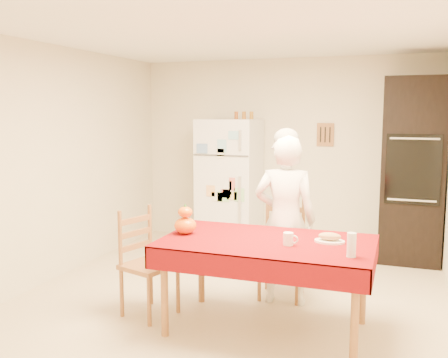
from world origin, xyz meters
The scene contains 17 objects.
floor centered at (0.00, 0.00, 0.00)m, with size 4.50×4.50×0.00m, color beige.
room_shell centered at (0.00, 0.00, 1.62)m, with size 4.02×4.52×2.51m.
refrigerator centered at (-0.65, 1.88, 0.85)m, with size 0.75×0.74×1.70m.
oven_cabinet centered at (1.63, 1.93, 1.10)m, with size 0.70×0.62×2.20m.
dining_table centered at (0.50, -0.53, 0.69)m, with size 1.70×1.00×0.76m.
chair_far centered at (0.44, 0.30, 0.51)m, with size 0.44×0.42×0.95m.
chair_left centered at (-0.61, -0.56, 0.51)m, with size 0.51×0.52×0.95m.
seated_woman centered at (0.50, 0.12, 0.80)m, with size 0.58×0.38×1.59m, color white.
coffee_mug centered at (0.69, -0.62, 0.81)m, with size 0.08×0.08×0.10m, color white.
pumpkin_lower centered at (-0.22, -0.55, 0.83)m, with size 0.19×0.19×0.14m, color #CC5104.
pumpkin_upper centered at (-0.22, -0.55, 0.95)m, with size 0.12×0.12×0.09m, color #C53404.
wine_glass centered at (1.19, -0.78, 0.85)m, with size 0.07×0.07×0.18m, color silver.
bread_plate centered at (0.99, -0.43, 0.77)m, with size 0.24×0.24×0.02m, color white.
bread_loaf centered at (0.99, -0.43, 0.81)m, with size 0.18×0.10×0.06m, color #A77B52.
spice_jar_left centered at (-0.58, 1.93, 1.75)m, with size 0.05×0.05×0.10m, color #934A1A.
spice_jar_mid centered at (-0.47, 1.93, 1.75)m, with size 0.05×0.05×0.10m, color #9A5D1C.
spice_jar_right centered at (-0.37, 1.93, 1.75)m, with size 0.05×0.05×0.10m, color #97661B.
Camera 1 is at (1.49, -4.36, 1.80)m, focal length 40.00 mm.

